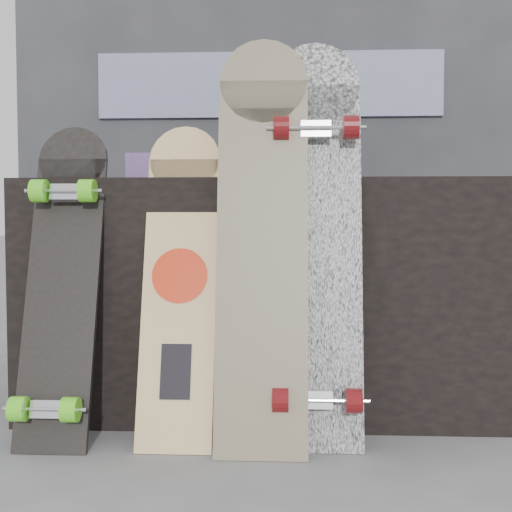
# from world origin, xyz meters

# --- Properties ---
(ground) EXTENTS (60.00, 60.00, 0.00)m
(ground) POSITION_xyz_m (0.00, 0.00, 0.00)
(ground) COLOR slate
(ground) RESTS_ON ground
(vendor_table) EXTENTS (1.60, 0.60, 0.80)m
(vendor_table) POSITION_xyz_m (0.00, 0.50, 0.40)
(vendor_table) COLOR black
(vendor_table) RESTS_ON ground
(booth) EXTENTS (2.40, 0.22, 2.20)m
(booth) POSITION_xyz_m (0.00, 1.35, 1.10)
(booth) COLOR #323337
(booth) RESTS_ON ground
(merch_box_purple) EXTENTS (0.18, 0.12, 0.10)m
(merch_box_purple) POSITION_xyz_m (-0.38, 0.48, 0.85)
(merch_box_purple) COLOR #563268
(merch_box_purple) RESTS_ON vendor_table
(merch_box_small) EXTENTS (0.14, 0.14, 0.12)m
(merch_box_small) POSITION_xyz_m (0.25, 0.45, 0.86)
(merch_box_small) COLOR #563268
(merch_box_small) RESTS_ON vendor_table
(merch_box_flat) EXTENTS (0.22, 0.10, 0.06)m
(merch_box_flat) POSITION_xyz_m (0.16, 0.64, 0.83)
(merch_box_flat) COLOR #D1B78C
(merch_box_flat) RESTS_ON vendor_table
(longboard_geisha) EXTENTS (0.22, 0.29, 0.97)m
(longboard_geisha) POSITION_xyz_m (-0.24, 0.16, 0.51)
(longboard_geisha) COLOR beige
(longboard_geisha) RESTS_ON ground
(longboard_celtic) EXTENTS (0.27, 0.26, 1.22)m
(longboard_celtic) POSITION_xyz_m (0.01, 0.10, 0.65)
(longboard_celtic) COLOR beige
(longboard_celtic) RESTS_ON ground
(longboard_cascadia) EXTENTS (0.27, 0.30, 1.22)m
(longboard_cascadia) POSITION_xyz_m (0.17, 0.14, 0.63)
(longboard_cascadia) COLOR white
(longboard_cascadia) RESTS_ON ground
(skateboard_dark) EXTENTS (0.22, 0.35, 0.97)m
(skateboard_dark) POSITION_xyz_m (-0.59, 0.12, 0.50)
(skateboard_dark) COLOR black
(skateboard_dark) RESTS_ON ground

